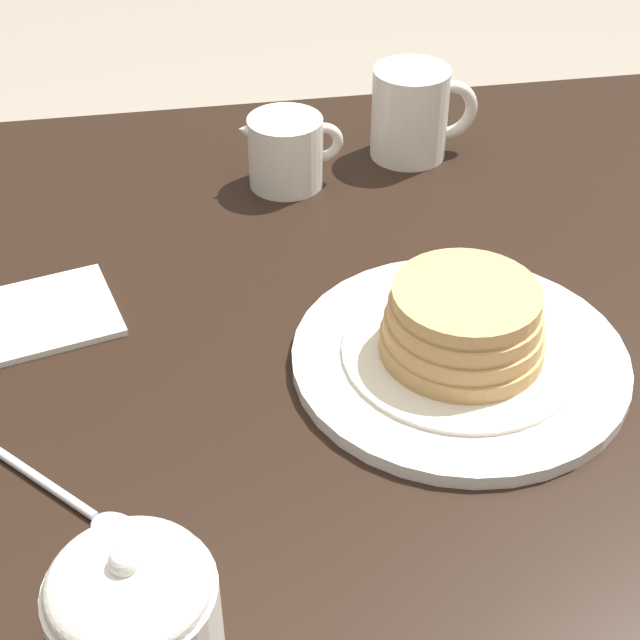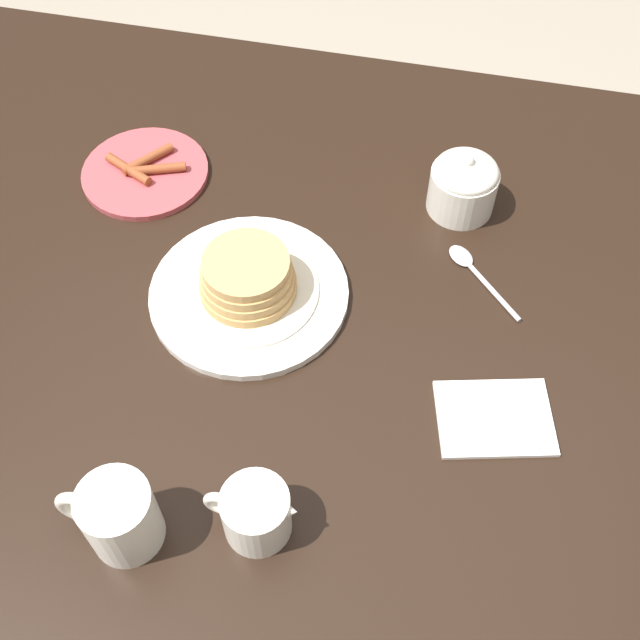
# 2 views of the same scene
# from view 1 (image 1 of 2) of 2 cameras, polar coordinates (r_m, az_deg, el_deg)

# --- Properties ---
(dining_table) EXTENTS (1.37, 1.05, 0.73)m
(dining_table) POSITION_cam_1_polar(r_m,az_deg,el_deg) (0.86, 8.97, -8.45)
(dining_table) COLOR black
(dining_table) RESTS_ON ground_plane
(pancake_plate) EXTENTS (0.27, 0.27, 0.07)m
(pancake_plate) POSITION_cam_1_polar(r_m,az_deg,el_deg) (0.78, 8.23, -1.23)
(pancake_plate) COLOR white
(pancake_plate) RESTS_ON dining_table
(coffee_mug) EXTENTS (0.12, 0.08, 0.10)m
(coffee_mug) POSITION_cam_1_polar(r_m,az_deg,el_deg) (1.07, 5.42, 11.96)
(coffee_mug) COLOR silver
(coffee_mug) RESTS_ON dining_table
(creamer_pitcher) EXTENTS (0.11, 0.08, 0.08)m
(creamer_pitcher) POSITION_cam_1_polar(r_m,az_deg,el_deg) (1.01, -2.05, 9.85)
(creamer_pitcher) COLOR silver
(creamer_pitcher) RESTS_ON dining_table
(sugar_bowl) EXTENTS (0.10, 0.10, 0.10)m
(sugar_bowl) POSITION_cam_1_polar(r_m,az_deg,el_deg) (0.58, -10.77, -16.39)
(sugar_bowl) COLOR silver
(sugar_bowl) RESTS_ON dining_table
(napkin) EXTENTS (0.16, 0.14, 0.01)m
(napkin) POSITION_cam_1_polar(r_m,az_deg,el_deg) (0.87, -16.44, 0.12)
(napkin) COLOR silver
(napkin) RESTS_ON dining_table
(spoon) EXTENTS (0.12, 0.12, 0.01)m
(spoon) POSITION_cam_1_polar(r_m,az_deg,el_deg) (0.69, -13.27, -10.87)
(spoon) COLOR silver
(spoon) RESTS_ON dining_table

